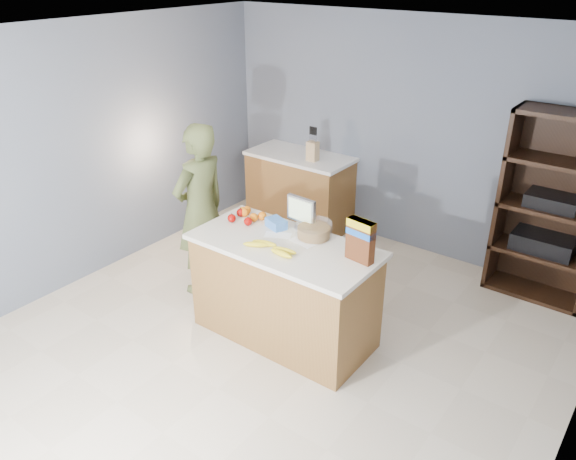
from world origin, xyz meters
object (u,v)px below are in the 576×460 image
Objects in this scene: shelving_unit at (551,211)px; cereal_box at (361,237)px; counter_peninsula at (284,294)px; tv at (301,211)px; person at (201,210)px.

cereal_box is (-0.92, -1.93, 0.23)m from shelving_unit.
counter_peninsula is 4.65× the size of cereal_box.
shelving_unit is at bearing 47.39° from tv.
shelving_unit reaches higher than counter_peninsula.
cereal_box is at bearing 90.86° from person.
shelving_unit is 5.37× the size of cereal_box.
cereal_box reaches higher than counter_peninsula.
cereal_box is (0.68, -0.19, 0.04)m from tv.
person reaches higher than counter_peninsula.
shelving_unit is (1.55, 2.05, 0.45)m from counter_peninsula.
person is 1.08m from tv.
tv is at bearing 99.81° from counter_peninsula.
tv is 0.71m from cereal_box.
cereal_box is at bearing -115.56° from shelving_unit.
counter_peninsula is 0.93× the size of person.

